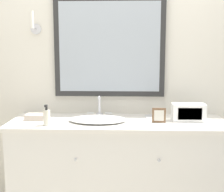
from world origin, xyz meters
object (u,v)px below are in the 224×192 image
Objects in this scene: sink_basin at (98,119)px; picture_frame at (159,115)px; appliance_box at (189,112)px; soap_bottle at (47,117)px.

picture_frame is (0.48, -0.03, 0.04)m from sink_basin.
appliance_box is at bearing 3.32° from sink_basin.
sink_basin is 2.83× the size of soap_bottle.
sink_basin is at bearing -176.68° from appliance_box.
appliance_box is (1.09, 0.20, 0.01)m from soap_bottle.
appliance_box reaches higher than picture_frame.
soap_bottle is 0.62× the size of appliance_box.
appliance_box is at bearing 10.32° from soap_bottle.
soap_bottle is at bearing -169.68° from appliance_box.
picture_frame is at bearing 8.55° from soap_bottle.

